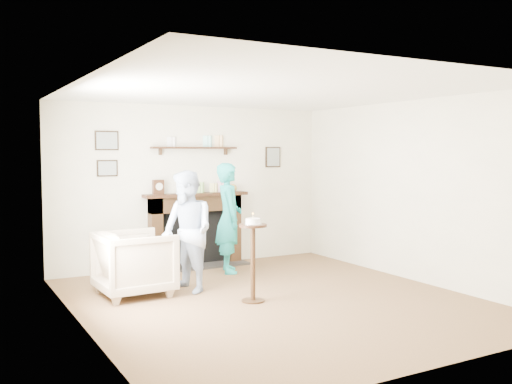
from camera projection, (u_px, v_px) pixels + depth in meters
ground at (275, 300)px, 6.86m from camera, size 5.00×5.00×0.00m
room_shell at (248, 165)px, 7.35m from camera, size 4.54×5.02×2.52m
armchair at (135, 295)px, 7.12m from camera, size 0.92×0.90×0.81m
man at (188, 292)px, 7.28m from camera, size 0.74×0.86×1.55m
woman at (229, 272)px, 8.49m from camera, size 0.55×0.68×1.62m
pedestal_table at (253, 247)px, 6.76m from camera, size 0.33×0.33×1.07m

